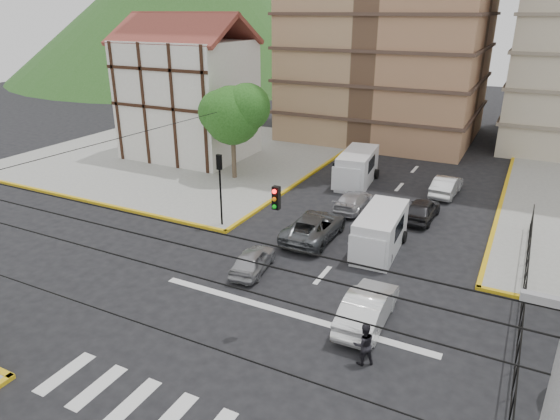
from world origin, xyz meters
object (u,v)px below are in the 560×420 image
Objects in this scene: traffic_light_nw at (220,178)px; car_white_front_right at (368,307)px; van_right_lane at (379,234)px; pedestrian_crosswalk at (364,344)px; car_silver_front_left at (253,260)px; van_left_lane at (356,169)px.

traffic_light_nw reaches higher than car_white_front_right.
van_right_lane is 6.85m from car_white_front_right.
traffic_light_nw is at bearing -71.90° from pedestrian_crosswalk.
pedestrian_crosswalk reaches higher than car_white_front_right.
traffic_light_nw is 1.22× the size of car_silver_front_left.
van_left_lane reaches higher than van_right_lane.
van_right_lane is at bearing -113.18° from pedestrian_crosswalk.
van_right_lane is 1.44× the size of car_silver_front_left.
van_left_lane reaches higher than car_silver_front_left.
van_right_lane is at bearing -70.88° from van_left_lane.
car_silver_front_left is 0.78× the size of car_white_front_right.
car_silver_front_left is at bearing -41.64° from traffic_light_nw.
car_silver_front_left is 8.41m from pedestrian_crosswalk.
car_silver_front_left is at bearing -96.53° from van_left_lane.
pedestrian_crosswalk is at bearing -35.40° from traffic_light_nw.
pedestrian_crosswalk is at bearing -79.61° from van_right_lane.
van_left_lane is (4.62, 11.35, -1.91)m from traffic_light_nw.
car_silver_front_left is (-0.14, -15.33, -0.59)m from van_left_lane.
traffic_light_nw reaches higher than van_right_lane.
van_left_lane is at bearing 112.19° from van_right_lane.
traffic_light_nw is 2.58× the size of pedestrian_crosswalk.
pedestrian_crosswalk is at bearing 141.10° from car_silver_front_left.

